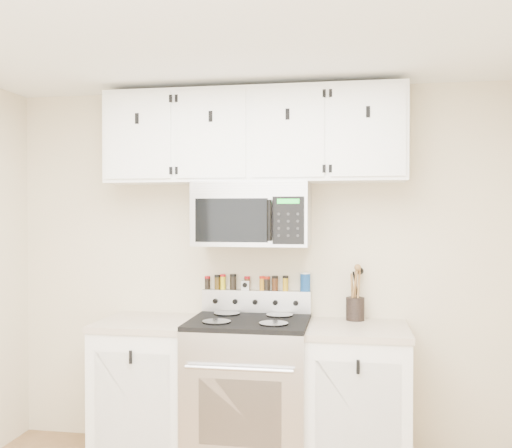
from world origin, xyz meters
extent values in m
cube|color=beige|center=(0.00, 1.75, 1.25)|extent=(3.50, 0.01, 2.50)
cube|color=#B7B7BA|center=(0.00, 1.43, 0.46)|extent=(0.76, 0.65, 0.92)
cube|color=black|center=(0.00, 1.11, 0.45)|extent=(0.50, 0.02, 0.40)
cube|color=black|center=(0.00, 1.43, 0.94)|extent=(0.76, 0.65, 0.03)
cube|color=#B7B7BA|center=(0.00, 1.71, 1.03)|extent=(0.76, 0.08, 0.15)
cylinder|color=black|center=(-0.18, 1.28, 0.96)|extent=(0.18, 0.18, 0.01)
cylinder|color=black|center=(0.18, 1.28, 0.96)|extent=(0.18, 0.18, 0.01)
cylinder|color=black|center=(-0.18, 1.57, 0.96)|extent=(0.18, 0.18, 0.01)
cylinder|color=black|center=(0.18, 1.57, 0.96)|extent=(0.18, 0.18, 0.01)
cube|color=white|center=(-0.69, 1.45, 0.44)|extent=(0.62, 0.60, 0.88)
cube|color=tan|center=(-0.69, 1.45, 0.90)|extent=(0.64, 0.62, 0.04)
cube|color=white|center=(0.69, 1.45, 0.44)|extent=(0.62, 0.60, 0.88)
cube|color=tan|center=(0.69, 1.45, 0.90)|extent=(0.64, 0.62, 0.04)
cube|color=#9E9EA3|center=(0.00, 1.56, 1.63)|extent=(0.76, 0.38, 0.42)
cube|color=#B7B7BA|center=(0.00, 1.36, 1.80)|extent=(0.73, 0.01, 0.08)
cube|color=black|center=(-0.10, 1.36, 1.59)|extent=(0.47, 0.01, 0.28)
cube|color=black|center=(0.26, 1.36, 1.59)|extent=(0.20, 0.01, 0.30)
cylinder|color=black|center=(0.15, 1.33, 1.59)|extent=(0.03, 0.03, 0.26)
cube|color=white|center=(0.00, 1.58, 2.15)|extent=(2.00, 0.33, 0.62)
cube|color=white|center=(-0.75, 1.41, 2.15)|extent=(0.46, 0.01, 0.57)
cube|color=black|center=(-0.75, 1.41, 2.26)|extent=(0.02, 0.01, 0.07)
cube|color=white|center=(-0.25, 1.41, 2.15)|extent=(0.46, 0.01, 0.57)
cube|color=black|center=(-0.25, 1.41, 2.26)|extent=(0.03, 0.01, 0.07)
cube|color=white|center=(0.25, 1.41, 2.15)|extent=(0.46, 0.01, 0.57)
cube|color=black|center=(0.25, 1.41, 2.26)|extent=(0.03, 0.01, 0.07)
cube|color=white|center=(0.75, 1.41, 2.15)|extent=(0.46, 0.01, 0.57)
cube|color=black|center=(0.75, 1.41, 2.26)|extent=(0.02, 0.01, 0.07)
cylinder|color=black|center=(0.68, 1.66, 1.00)|extent=(0.12, 0.12, 0.15)
cylinder|color=brown|center=(0.68, 1.66, 1.11)|extent=(0.01, 0.01, 0.29)
cylinder|color=brown|center=(0.70, 1.65, 1.12)|extent=(0.01, 0.01, 0.31)
cylinder|color=brown|center=(0.66, 1.67, 1.10)|extent=(0.01, 0.01, 0.27)
cylinder|color=black|center=(0.69, 1.68, 1.11)|extent=(0.01, 0.01, 0.28)
cylinder|color=brown|center=(0.67, 1.64, 1.12)|extent=(0.01, 0.01, 0.30)
cube|color=silver|center=(-0.08, 1.71, 1.13)|extent=(0.06, 0.05, 0.07)
cylinder|color=navy|center=(0.34, 1.71, 1.16)|extent=(0.07, 0.07, 0.12)
cylinder|color=white|center=(0.34, 1.71, 1.23)|extent=(0.07, 0.07, 0.01)
cylinder|color=black|center=(-0.35, 1.71, 1.14)|extent=(0.04, 0.04, 0.08)
cylinder|color=maroon|center=(-0.35, 1.71, 1.18)|extent=(0.04, 0.04, 0.02)
cylinder|color=#433110|center=(-0.28, 1.71, 1.14)|extent=(0.04, 0.04, 0.09)
cylinder|color=black|center=(-0.28, 1.71, 1.19)|extent=(0.04, 0.04, 0.02)
cylinder|color=gold|center=(-0.24, 1.71, 1.15)|extent=(0.04, 0.04, 0.09)
cylinder|color=#B50D14|center=(-0.24, 1.71, 1.20)|extent=(0.04, 0.04, 0.02)
cylinder|color=black|center=(-0.17, 1.71, 1.15)|extent=(0.04, 0.04, 0.09)
cylinder|color=black|center=(-0.17, 1.71, 1.20)|extent=(0.05, 0.05, 0.02)
cylinder|color=#40230F|center=(-0.06, 1.71, 1.14)|extent=(0.04, 0.04, 0.08)
cylinder|color=maroon|center=(-0.06, 1.71, 1.19)|extent=(0.04, 0.04, 0.02)
cylinder|color=#C47F17|center=(0.04, 1.71, 1.14)|extent=(0.04, 0.04, 0.08)
cylinder|color=#B0190D|center=(0.04, 1.71, 1.19)|extent=(0.04, 0.04, 0.02)
cylinder|color=black|center=(0.07, 1.71, 1.14)|extent=(0.05, 0.05, 0.08)
cylinder|color=#AB1E0D|center=(0.07, 1.71, 1.19)|extent=(0.05, 0.05, 0.02)
cylinder|color=#422210|center=(0.13, 1.71, 1.14)|extent=(0.04, 0.04, 0.09)
cylinder|color=black|center=(0.13, 1.71, 1.19)|extent=(0.04, 0.04, 0.02)
cylinder|color=gold|center=(0.20, 1.71, 1.14)|extent=(0.04, 0.04, 0.09)
cylinder|color=black|center=(0.20, 1.71, 1.20)|extent=(0.04, 0.04, 0.02)
camera|label=1|loc=(0.64, -2.19, 1.63)|focal=40.00mm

